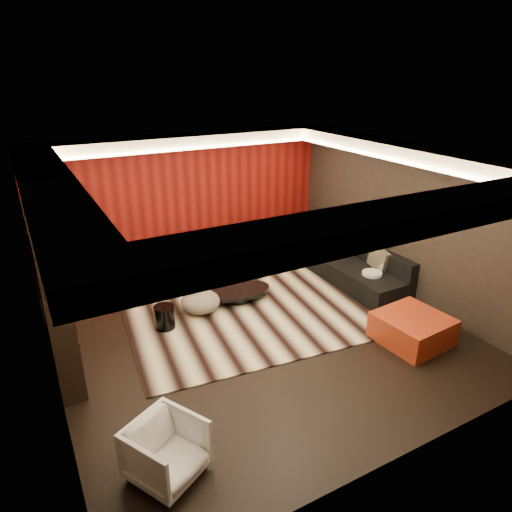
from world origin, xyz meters
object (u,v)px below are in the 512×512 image
orange_ottoman (412,329)px  sectional_sofa (287,258)px  drum_stool (165,317)px  white_side_table (371,283)px  armchair (167,451)px  coffee_table (238,295)px

orange_ottoman → sectional_sofa: 3.25m
drum_stool → sectional_sofa: 3.19m
white_side_table → sectional_sofa: 1.89m
orange_ottoman → armchair: size_ratio=1.38×
orange_ottoman → coffee_table: bearing=125.7°
coffee_table → drum_stool: drum_stool is taller
drum_stool → orange_ottoman: (3.26, -2.19, 0.00)m
coffee_table → sectional_sofa: (1.54, 0.76, 0.14)m
armchair → sectional_sofa: (3.90, 3.87, -0.06)m
orange_ottoman → sectional_sofa: size_ratio=0.27×
armchair → drum_stool: bearing=43.9°
drum_stool → sectional_sofa: size_ratio=0.11×
coffee_table → orange_ottoman: 3.06m
white_side_table → orange_ottoman: 1.61m
armchair → sectional_sofa: bearing=16.2°
coffee_table → sectional_sofa: size_ratio=0.33×
coffee_table → white_side_table: white_side_table is taller
coffee_table → drum_stool: (-1.48, -0.29, 0.09)m
coffee_table → armchair: (-2.36, -3.10, 0.20)m
orange_ottoman → drum_stool: bearing=146.1°
coffee_table → armchair: size_ratio=1.71×
orange_ottoman → sectional_sofa: sectional_sofa is taller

